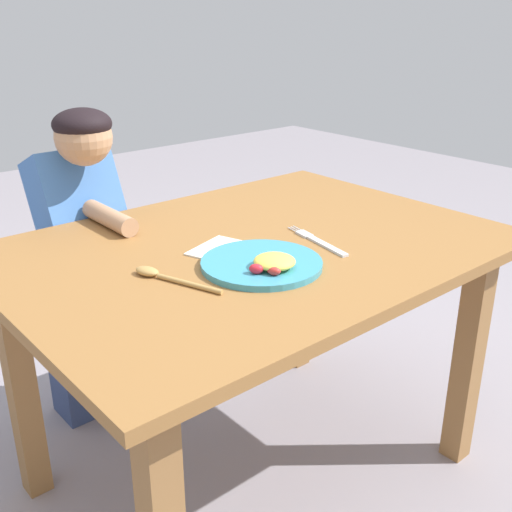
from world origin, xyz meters
TOP-DOWN VIEW (x-y plane):
  - ground_plane at (0.00, 0.00)m, footprint 8.00×8.00m
  - dining_table at (0.00, 0.00)m, footprint 1.22×0.89m
  - plate at (-0.09, -0.14)m, footprint 0.27×0.27m
  - fork at (0.12, -0.10)m, footprint 0.06×0.24m
  - spoon at (-0.29, -0.04)m, footprint 0.09×0.22m
  - person at (-0.21, 0.54)m, footprint 0.22×0.43m
  - napkin at (-0.08, -0.01)m, footprint 0.19×0.19m

SIDE VIEW (x-z plane):
  - ground_plane at x=0.00m, z-range 0.00..0.00m
  - person at x=-0.21m, z-range 0.02..1.03m
  - dining_table at x=0.00m, z-range 0.24..0.95m
  - napkin at x=-0.08m, z-range 0.71..0.71m
  - fork at x=0.12m, z-range 0.71..0.71m
  - spoon at x=-0.29m, z-range 0.70..0.72m
  - plate at x=-0.09m, z-range 0.70..0.74m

